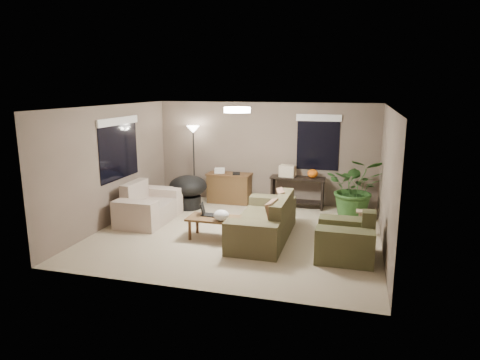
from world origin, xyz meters
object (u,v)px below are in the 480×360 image
(main_sofa, at_px, (265,224))
(papasan_chair, at_px, (188,189))
(armchair, at_px, (346,241))
(console_table, at_px, (297,190))
(loveseat, at_px, (148,207))
(coffee_table, at_px, (214,220))
(floor_lamp, at_px, (193,138))
(houseplant, at_px, (355,195))
(cat_scratching_post, at_px, (361,225))
(desk, at_px, (229,188))

(main_sofa, xyz_separation_m, papasan_chair, (-2.23, 1.57, 0.17))
(main_sofa, bearing_deg, armchair, -19.88)
(armchair, bearing_deg, console_table, 113.26)
(loveseat, bearing_deg, coffee_table, -21.08)
(coffee_table, height_order, console_table, console_table)
(main_sofa, distance_m, floor_lamp, 3.57)
(houseplant, bearing_deg, coffee_table, -141.55)
(coffee_table, xyz_separation_m, houseplant, (2.59, 2.06, 0.18))
(floor_lamp, relative_size, houseplant, 1.39)
(floor_lamp, height_order, houseplant, floor_lamp)
(coffee_table, height_order, cat_scratching_post, cat_scratching_post)
(desk, bearing_deg, loveseat, -123.81)
(console_table, bearing_deg, papasan_chair, -163.03)
(papasan_chair, height_order, cat_scratching_post, papasan_chair)
(houseplant, bearing_deg, floor_lamp, 172.40)
(desk, height_order, houseplant, houseplant)
(papasan_chair, distance_m, floor_lamp, 1.37)
(main_sofa, bearing_deg, coffee_table, -164.84)
(main_sofa, relative_size, armchair, 2.20)
(armchair, bearing_deg, houseplant, 87.33)
(armchair, distance_m, desk, 4.12)
(desk, relative_size, console_table, 0.85)
(coffee_table, xyz_separation_m, console_table, (1.24, 2.60, 0.08))
(desk, height_order, papasan_chair, papasan_chair)
(floor_lamp, bearing_deg, cat_scratching_post, -21.61)
(coffee_table, bearing_deg, console_table, 64.54)
(houseplant, bearing_deg, papasan_chair, -176.68)
(armchair, xyz_separation_m, console_table, (-1.24, 2.89, 0.14))
(coffee_table, relative_size, console_table, 0.77)
(loveseat, xyz_separation_m, cat_scratching_post, (4.48, 0.27, -0.08))
(coffee_table, height_order, floor_lamp, floor_lamp)
(coffee_table, height_order, houseplant, houseplant)
(papasan_chair, xyz_separation_m, houseplant, (3.86, 0.22, 0.07))
(desk, distance_m, floor_lamp, 1.54)
(cat_scratching_post, bearing_deg, armchair, -101.50)
(armchair, bearing_deg, coffee_table, 173.25)
(main_sofa, relative_size, floor_lamp, 1.15)
(loveseat, bearing_deg, houseplant, 17.68)
(main_sofa, relative_size, coffee_table, 2.20)
(loveseat, bearing_deg, armchair, -12.89)
(desk, height_order, console_table, same)
(main_sofa, distance_m, console_table, 2.36)
(console_table, xyz_separation_m, floor_lamp, (-2.65, -0.01, 1.16))
(desk, bearing_deg, coffee_table, -79.58)
(loveseat, height_order, papasan_chair, loveseat)
(coffee_table, xyz_separation_m, floor_lamp, (-1.42, 2.59, 1.24))
(loveseat, relative_size, console_table, 1.23)
(coffee_table, relative_size, houseplant, 0.73)
(desk, distance_m, papasan_chair, 1.10)
(floor_lamp, height_order, cat_scratching_post, floor_lamp)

